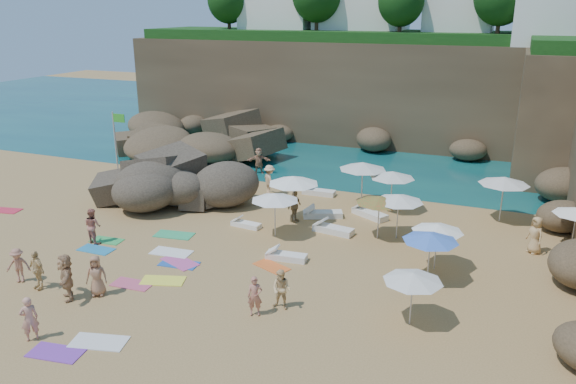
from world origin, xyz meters
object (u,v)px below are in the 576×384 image
at_px(person_stand_5, 259,161).
at_px(person_stand_3, 294,206).
at_px(parasol_1, 392,175).
at_px(person_stand_2, 270,180).
at_px(parasol_2, 504,181).
at_px(parasol_0, 293,180).
at_px(person_stand_4, 535,235).
at_px(person_stand_6, 29,319).
at_px(flag_pole, 117,138).
at_px(lounger_0, 246,225).
at_px(person_stand_1, 93,226).
at_px(rock_outcrop, 170,202).

bearing_deg(person_stand_5, person_stand_3, -76.42).
xyz_separation_m(parasol_1, person_stand_2, (-7.22, 0.14, -1.17)).
bearing_deg(person_stand_3, parasol_1, -35.33).
distance_m(parasol_2, person_stand_2, 12.86).
xyz_separation_m(parasol_0, parasol_1, (4.32, 3.42, -0.18)).
bearing_deg(parasol_0, parasol_2, 22.49).
relative_size(parasol_1, person_stand_2, 1.32).
height_order(parasol_2, person_stand_4, parasol_2).
height_order(person_stand_3, person_stand_6, person_stand_3).
height_order(flag_pole, lounger_0, flag_pole).
bearing_deg(person_stand_6, parasol_2, 176.53).
relative_size(parasol_0, person_stand_5, 1.52).
distance_m(parasol_0, person_stand_4, 11.56).
height_order(person_stand_1, person_stand_3, person_stand_1).
bearing_deg(person_stand_6, person_stand_1, -118.53).
distance_m(lounger_0, person_stand_4, 13.59).
bearing_deg(person_stand_5, lounger_0, -91.67).
height_order(rock_outcrop, lounger_0, rock_outcrop).
relative_size(parasol_0, parasol_1, 1.09).
xyz_separation_m(flag_pole, person_stand_4, (24.00, -1.67, -2.04)).
distance_m(person_stand_1, person_stand_4, 20.25).
height_order(parasol_0, lounger_0, parasol_0).
distance_m(lounger_0, person_stand_1, 7.33).
distance_m(person_stand_5, person_stand_6, 20.92).
relative_size(parasol_0, person_stand_3, 1.56).
xyz_separation_m(flag_pole, person_stand_3, (12.57, -2.10, -2.07)).
bearing_deg(person_stand_3, person_stand_6, 179.29).
distance_m(parasol_2, person_stand_4, 4.17).
bearing_deg(lounger_0, parasol_0, 44.65).
relative_size(lounger_0, person_stand_2, 0.86).
relative_size(parasol_1, lounger_0, 1.54).
relative_size(parasol_2, person_stand_3, 1.52).
xyz_separation_m(parasol_2, person_stand_2, (-12.79, -0.52, -1.30)).
bearing_deg(person_stand_6, rock_outcrop, -130.08).
distance_m(lounger_0, person_stand_6, 12.03).
distance_m(parasol_2, person_stand_5, 15.75).
relative_size(parasol_1, person_stand_5, 1.39).
height_order(person_stand_2, person_stand_5, person_stand_2).
bearing_deg(person_stand_5, person_stand_2, -80.00).
distance_m(parasol_2, person_stand_3, 10.73).
bearing_deg(parasol_1, person_stand_4, -22.39).
height_order(flag_pole, person_stand_6, flag_pole).
bearing_deg(rock_outcrop, person_stand_3, -1.56).
bearing_deg(parasol_1, person_stand_1, -141.85).
xyz_separation_m(lounger_0, person_stand_3, (1.99, 1.60, 0.72)).
height_order(lounger_0, person_stand_3, person_stand_3).
relative_size(lounger_0, person_stand_5, 0.91).
relative_size(person_stand_1, person_stand_4, 0.98).
bearing_deg(person_stand_1, person_stand_5, -84.67).
relative_size(flag_pole, person_stand_1, 2.69).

